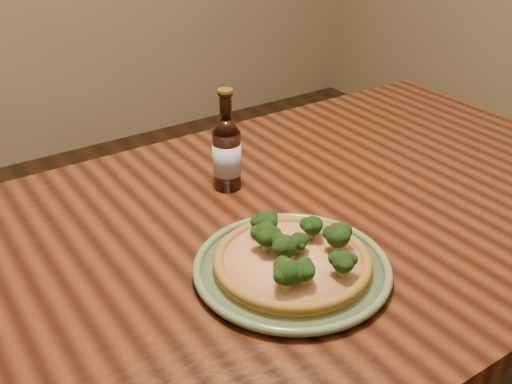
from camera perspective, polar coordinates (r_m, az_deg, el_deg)
table at (r=1.17m, az=2.32°, el=-6.67°), size 1.60×0.90×0.75m
plate at (r=0.98m, az=3.44°, el=-7.23°), size 0.32×0.32×0.02m
pizza at (r=0.97m, az=3.56°, el=-6.34°), size 0.26×0.26×0.07m
beer_bottle at (r=1.20m, az=-2.80°, el=3.76°), size 0.06×0.06×0.21m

